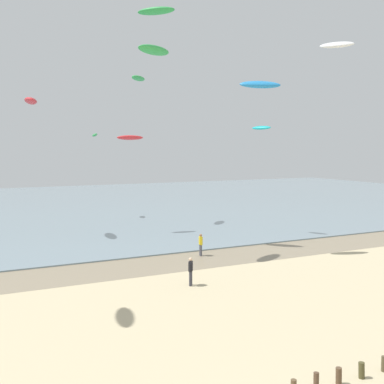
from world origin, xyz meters
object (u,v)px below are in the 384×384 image
Objects in this scene: kite_aloft_0 at (130,138)px; person_right_flank at (191,271)px; kite_aloft_13 at (95,135)px; person_mid_beach at (201,244)px; kite_aloft_8 at (261,128)px; kite_aloft_2 at (260,85)px; kite_aloft_1 at (138,78)px; kite_aloft_11 at (154,50)px; kite_aloft_6 at (337,45)px; kite_aloft_12 at (156,11)px; kite_aloft_4 at (31,101)px.

person_right_flank is at bearing -92.03° from kite_aloft_0.
kite_aloft_13 is at bearing 97.52° from kite_aloft_0.
kite_aloft_8 is (9.15, 5.36, 9.18)m from person_mid_beach.
kite_aloft_13 is at bearing 4.71° from kite_aloft_8.
kite_aloft_13 is at bearing 120.74° from kite_aloft_2.
kite_aloft_1 is 16.77m from kite_aloft_11.
kite_aloft_1 reaches higher than person_right_flank.
kite_aloft_13 reaches higher than person_mid_beach.
kite_aloft_6 is at bearing 40.28° from kite_aloft_13.
kite_aloft_1 is 18.45m from kite_aloft_2.
kite_aloft_0 is at bearing 133.35° from kite_aloft_12.
kite_aloft_8 is at bearing -23.57° from kite_aloft_0.
kite_aloft_4 is at bearing 174.37° from kite_aloft_0.
kite_aloft_2 is 1.26× the size of kite_aloft_6.
kite_aloft_12 is (-0.18, -7.08, 9.89)m from kite_aloft_0.
kite_aloft_0 is 0.79× the size of kite_aloft_11.
kite_aloft_1 reaches higher than kite_aloft_4.
person_right_flank is at bearing 105.36° from kite_aloft_8.
kite_aloft_11 is 1.01× the size of kite_aloft_12.
kite_aloft_8 is at bearing 75.66° from kite_aloft_4.
kite_aloft_4 is (-10.19, 13.37, 11.50)m from person_mid_beach.
kite_aloft_1 is 0.93× the size of kite_aloft_12.
kite_aloft_12 is (1.87, 4.06, 3.93)m from kite_aloft_11.
kite_aloft_4 is at bearing -23.41° from kite_aloft_13.
kite_aloft_4 reaches higher than person_right_flank.
kite_aloft_8 is at bearing -6.51° from kite_aloft_11.
kite_aloft_2 is (8.46, 5.28, 12.05)m from person_right_flank.
person_mid_beach is at bearing 176.56° from kite_aloft_2.
kite_aloft_2 is 8.99m from kite_aloft_8.
kite_aloft_2 reaches higher than person_mid_beach.
person_mid_beach is 8.07m from person_right_flank.
person_right_flank is 0.89× the size of kite_aloft_13.
kite_aloft_2 is 0.94× the size of kite_aloft_4.
kite_aloft_12 is at bearing 17.81° from kite_aloft_13.
kite_aloft_11 is at bearing 84.71° from person_right_flank.
kite_aloft_6 is 1.32× the size of kite_aloft_13.
kite_aloft_2 is (4.20, -1.58, 12.05)m from person_mid_beach.
person_mid_beach is at bearing 37.00° from kite_aloft_1.
person_right_flank is at bearing 12.91° from kite_aloft_13.
kite_aloft_12 is at bearing 77.35° from person_right_flank.
person_right_flank is 0.50× the size of kite_aloft_4.
kite_aloft_4 is at bearing -170.61° from kite_aloft_6.
kite_aloft_8 reaches higher than kite_aloft_0.
kite_aloft_11 is at bearing 84.39° from kite_aloft_8.
person_right_flank is 20.34m from kite_aloft_0.
kite_aloft_6 is at bearing -7.05° from kite_aloft_2.
person_right_flank is at bearing 27.97° from kite_aloft_1.
kite_aloft_1 is at bearing 41.79° from kite_aloft_13.
kite_aloft_4 reaches higher than person_mid_beach.
kite_aloft_4 is 1.75× the size of kite_aloft_8.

